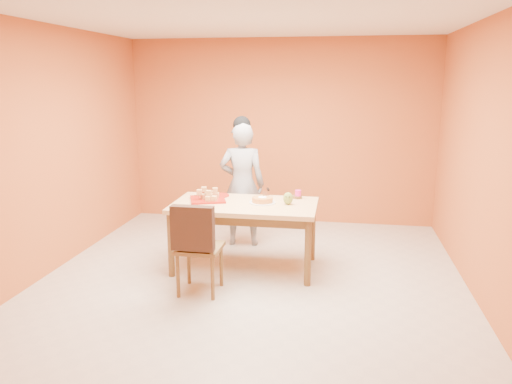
% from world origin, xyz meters
% --- Properties ---
extents(floor, '(5.00, 5.00, 0.00)m').
position_xyz_m(floor, '(0.00, 0.00, 0.00)').
color(floor, '#B9B09E').
rests_on(floor, ground).
extents(ceiling, '(5.00, 5.00, 0.00)m').
position_xyz_m(ceiling, '(0.00, 0.00, 2.70)').
color(ceiling, silver).
rests_on(ceiling, wall_back).
extents(wall_back, '(4.50, 0.00, 4.50)m').
position_xyz_m(wall_back, '(0.00, 2.50, 1.35)').
color(wall_back, '#B15828').
rests_on(wall_back, floor).
extents(wall_left, '(0.00, 5.00, 5.00)m').
position_xyz_m(wall_left, '(-2.25, 0.00, 1.35)').
color(wall_left, '#B15828').
rests_on(wall_left, floor).
extents(wall_right, '(0.00, 5.00, 5.00)m').
position_xyz_m(wall_right, '(2.25, 0.00, 1.35)').
color(wall_right, '#B15828').
rests_on(wall_right, floor).
extents(dining_table, '(1.60, 0.90, 0.76)m').
position_xyz_m(dining_table, '(-0.14, 0.45, 0.67)').
color(dining_table, '#DDAE73').
rests_on(dining_table, floor).
extents(dining_chair, '(0.44, 0.51, 0.95)m').
position_xyz_m(dining_chair, '(-0.46, -0.30, 0.49)').
color(dining_chair, brown).
rests_on(dining_chair, floor).
extents(pastry_pile, '(0.35, 0.35, 0.11)m').
position_xyz_m(pastry_pile, '(-0.58, 0.51, 0.84)').
color(pastry_pile, tan).
rests_on(pastry_pile, pastry_platter).
extents(person, '(0.61, 0.43, 1.59)m').
position_xyz_m(person, '(-0.33, 1.27, 0.79)').
color(person, gray).
rests_on(person, floor).
extents(pastry_platter, '(0.49, 0.49, 0.02)m').
position_xyz_m(pastry_platter, '(-0.58, 0.51, 0.77)').
color(pastry_platter, '#9A160E').
rests_on(pastry_platter, dining_table).
extents(red_dinner_plate, '(0.29, 0.29, 0.02)m').
position_xyz_m(red_dinner_plate, '(-0.51, 0.74, 0.77)').
color(red_dinner_plate, '#9A160E').
rests_on(red_dinner_plate, dining_table).
extents(white_cake_plate, '(0.38, 0.38, 0.01)m').
position_xyz_m(white_cake_plate, '(0.06, 0.49, 0.77)').
color(white_cake_plate, white).
rests_on(white_cake_plate, dining_table).
extents(sponge_cake, '(0.28, 0.28, 0.05)m').
position_xyz_m(sponge_cake, '(0.06, 0.49, 0.80)').
color(sponge_cake, orange).
rests_on(sponge_cake, white_cake_plate).
extents(cake_server, '(0.11, 0.25, 0.01)m').
position_xyz_m(cake_server, '(0.07, 0.67, 0.83)').
color(cake_server, white).
rests_on(cake_server, sponge_cake).
extents(egg_ornament, '(0.13, 0.12, 0.14)m').
position_xyz_m(egg_ornament, '(0.34, 0.48, 0.83)').
color(egg_ornament, olive).
rests_on(egg_ornament, dining_table).
extents(magenta_glass, '(0.07, 0.07, 0.10)m').
position_xyz_m(magenta_glass, '(0.43, 0.77, 0.81)').
color(magenta_glass, '#E12187').
rests_on(magenta_glass, dining_table).
extents(checker_tin, '(0.15, 0.15, 0.03)m').
position_xyz_m(checker_tin, '(0.42, 0.79, 0.78)').
color(checker_tin, '#391C0F').
rests_on(checker_tin, dining_table).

